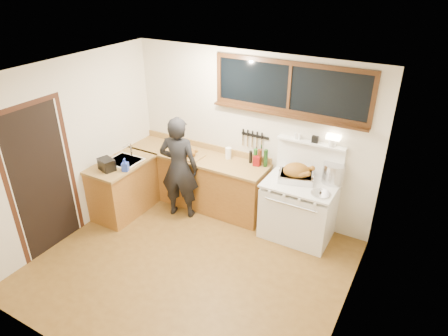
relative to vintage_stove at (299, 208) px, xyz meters
The scene contains 20 objects.
ground_plane 1.79m from the vintage_stove, 125.36° to the right, with size 4.00×3.50×0.02m, color brown.
room_shell 2.10m from the vintage_stove, 125.36° to the right, with size 4.10×3.60×2.65m.
counter_back 1.80m from the vintage_stove, behind, with size 2.44×0.64×1.00m.
counter_left 2.81m from the vintage_stove, 163.77° to the right, with size 0.64×1.09×0.90m.
sink_unit 2.80m from the vintage_stove, 165.17° to the right, with size 0.50×0.45×0.37m.
vintage_stove is the anchor object (origin of this frame).
back_window 1.67m from the vintage_stove, 142.48° to the left, with size 2.32×0.13×0.77m.
left_doorway 3.63m from the vintage_stove, 146.76° to the right, with size 0.02×1.04×2.17m.
knife_strip 1.29m from the vintage_stove, 160.78° to the left, with size 0.46×0.03×0.28m.
man 1.93m from the vintage_stove, 167.87° to the right, with size 0.70×0.55×1.69m.
soap_bottle 2.67m from the vintage_stove, 158.55° to the right, with size 0.12×0.12×0.21m.
toaster 2.95m from the vintage_stove, 158.51° to the right, with size 0.30×0.25×0.18m.
cutting_board 1.94m from the vintage_stove, behind, with size 0.46×0.36×0.15m.
roast_turkey 0.55m from the vintage_stove, 152.88° to the left, with size 0.57×0.49×0.26m.
stockpot 0.73m from the vintage_stove, 32.19° to the left, with size 0.41×0.41×0.29m.
saucepan 0.54m from the vintage_stove, 96.05° to the left, with size 0.16×0.28×0.11m.
pot_lid 0.58m from the vintage_stove, 27.43° to the right, with size 0.34×0.34×0.04m.
coffee_tin 0.96m from the vintage_stove, 167.31° to the left, with size 0.12×0.10×0.16m.
pitcher 1.41m from the vintage_stove, behind, with size 0.13×0.13×0.18m.
bottle_cluster 0.98m from the vintage_stove, 164.12° to the left, with size 0.31×0.07×0.28m.
Camera 1 is at (2.47, -3.44, 3.72)m, focal length 32.00 mm.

